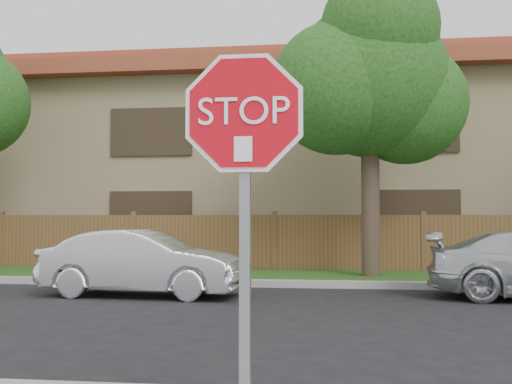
# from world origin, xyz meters

# --- Properties ---
(far_curb) EXTENTS (70.00, 0.30, 0.15)m
(far_curb) POSITION_xyz_m (0.00, 8.15, 0.07)
(far_curb) COLOR gray
(far_curb) RESTS_ON ground
(grass_strip) EXTENTS (70.00, 3.00, 0.12)m
(grass_strip) POSITION_xyz_m (0.00, 9.80, 0.06)
(grass_strip) COLOR #1E4714
(grass_strip) RESTS_ON ground
(fence) EXTENTS (70.00, 0.12, 1.60)m
(fence) POSITION_xyz_m (0.00, 11.40, 0.80)
(fence) COLOR brown
(fence) RESTS_ON ground
(apartment_building) EXTENTS (35.20, 9.20, 7.20)m
(apartment_building) POSITION_xyz_m (0.00, 17.00, 3.53)
(apartment_building) COLOR #908159
(apartment_building) RESTS_ON ground
(tree_mid) EXTENTS (4.80, 3.90, 7.35)m
(tree_mid) POSITION_xyz_m (2.52, 9.57, 4.87)
(tree_mid) COLOR #382B21
(tree_mid) RESTS_ON ground
(stop_sign) EXTENTS (1.01, 0.13, 2.55)m
(stop_sign) POSITION_xyz_m (1.01, -1.48, 1.83)
(stop_sign) COLOR gray
(stop_sign) RESTS_ON sidewalk_near
(sedan_left) EXTENTS (3.98, 1.63, 1.28)m
(sedan_left) POSITION_xyz_m (-2.10, 6.30, 0.64)
(sedan_left) COLOR silver
(sedan_left) RESTS_ON ground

